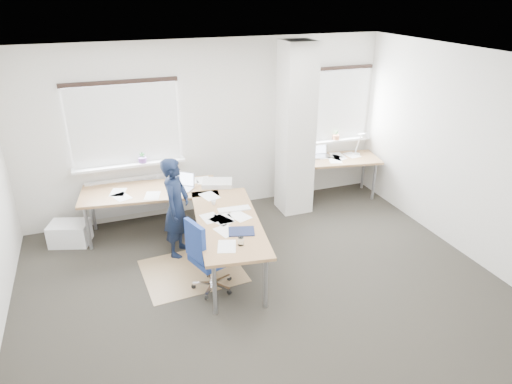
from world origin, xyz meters
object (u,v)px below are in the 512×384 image
object	(u,v)px
desk_side	(339,160)
task_chair	(210,270)
desk_main	(190,206)
person	(176,207)

from	to	relation	value
desk_side	task_chair	bearing A→B (deg)	-135.87
desk_side	task_chair	size ratio (longest dim) A/B	1.49
desk_main	desk_side	distance (m)	3.03
desk_side	task_chair	xyz separation A→B (m)	(-2.89, -1.96, -0.40)
person	desk_side	bearing A→B (deg)	-41.27
desk_main	task_chair	xyz separation A→B (m)	(-0.01, -1.04, -0.41)
desk_main	desk_side	world-z (taller)	desk_side
task_chair	person	world-z (taller)	person
desk_side	person	size ratio (longest dim) A/B	1.04
desk_main	person	distance (m)	0.20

